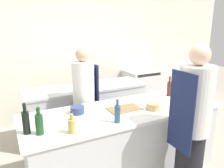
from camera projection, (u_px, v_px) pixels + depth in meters
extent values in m
cube|color=silver|center=(73.00, 52.00, 4.47)|extent=(8.00, 0.06, 2.80)
cube|color=silver|center=(124.00, 143.00, 2.89)|extent=(2.44, 0.84, 0.86)
cube|color=white|center=(124.00, 111.00, 2.77)|extent=(2.54, 0.88, 0.04)
cube|color=silver|center=(87.00, 112.00, 3.92)|extent=(2.03, 0.63, 0.86)
cube|color=silver|center=(86.00, 88.00, 3.80)|extent=(2.11, 0.66, 0.04)
cube|color=silver|center=(141.00, 90.00, 5.05)|extent=(0.71, 0.61, 0.94)
cube|color=black|center=(148.00, 103.00, 4.85)|extent=(0.57, 0.01, 0.33)
cube|color=black|center=(149.00, 75.00, 4.68)|extent=(0.60, 0.01, 0.06)
cylinder|color=black|center=(188.00, 164.00, 2.49)|extent=(0.30, 0.30, 0.81)
cylinder|color=silver|center=(195.00, 100.00, 2.28)|extent=(0.36, 0.36, 0.74)
cube|color=#19234C|center=(181.00, 113.00, 2.23)|extent=(0.01, 0.34, 0.85)
sphere|color=beige|center=(200.00, 55.00, 2.16)|extent=(0.21, 0.21, 0.21)
cylinder|color=black|center=(85.00, 130.00, 3.35)|extent=(0.27, 0.27, 0.75)
cylinder|color=white|center=(84.00, 85.00, 3.16)|extent=(0.32, 0.32, 0.69)
cube|color=#19234C|center=(94.00, 90.00, 3.28)|extent=(0.04, 0.31, 0.79)
sphere|color=tan|center=(82.00, 55.00, 3.05)|extent=(0.19, 0.19, 0.19)
cylinder|color=#B2A84C|center=(72.00, 126.00, 2.15)|extent=(0.08, 0.08, 0.14)
cylinder|color=#B2A84C|center=(71.00, 117.00, 2.13)|extent=(0.04, 0.04, 0.06)
cylinder|color=#2D5175|center=(117.00, 114.00, 2.38)|extent=(0.07, 0.07, 0.19)
cylinder|color=#2D5175|center=(117.00, 103.00, 2.34)|extent=(0.03, 0.03, 0.08)
cylinder|color=#19471E|center=(39.00, 125.00, 2.12)|extent=(0.08, 0.08, 0.20)
cylinder|color=#19471E|center=(38.00, 111.00, 2.08)|extent=(0.04, 0.04, 0.08)
cylinder|color=black|center=(26.00, 123.00, 2.13)|extent=(0.07, 0.07, 0.23)
cylinder|color=black|center=(24.00, 108.00, 2.09)|extent=(0.03, 0.03, 0.09)
cylinder|color=#5B2319|center=(169.00, 89.00, 3.27)|extent=(0.06, 0.06, 0.22)
cylinder|color=#5B2319|center=(170.00, 79.00, 3.23)|extent=(0.03, 0.03, 0.08)
cylinder|color=tan|center=(154.00, 106.00, 2.76)|extent=(0.19, 0.19, 0.09)
cylinder|color=navy|center=(77.00, 110.00, 2.64)|extent=(0.17, 0.17, 0.09)
cube|color=olive|center=(124.00, 109.00, 2.77)|extent=(0.41, 0.25, 0.01)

